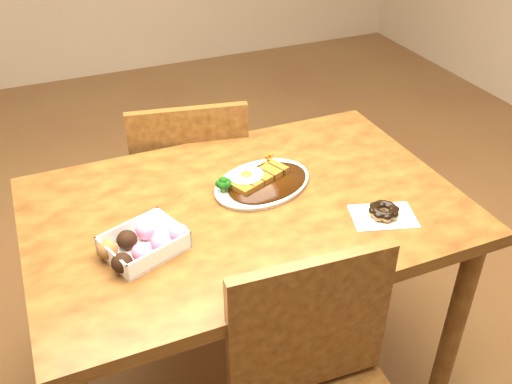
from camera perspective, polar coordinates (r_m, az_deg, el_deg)
name	(u,v)px	position (r m, az deg, el deg)	size (l,w,h in m)	color
ground	(248,377)	(2.12, -0.81, -18.03)	(6.00, 6.00, 0.00)	brown
table	(246,232)	(1.66, -0.99, -4.03)	(1.20, 0.80, 0.75)	#45200D
chair_far	(190,189)	(2.17, -6.64, 0.34)	(0.49, 0.49, 0.87)	#45200D
katsu_curry_plate	(260,181)	(1.67, 0.43, 1.06)	(0.36, 0.31, 0.06)	white
donut_box	(143,243)	(1.44, -11.26, -5.04)	(0.23, 0.20, 0.05)	white
pon_de_ring	(384,211)	(1.58, 12.65, -1.90)	(0.20, 0.17, 0.03)	silver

